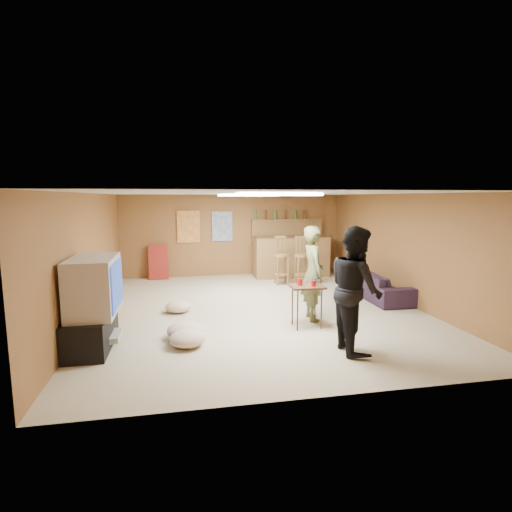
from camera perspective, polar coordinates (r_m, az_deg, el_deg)
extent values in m
plane|color=tan|center=(7.74, 0.28, -7.55)|extent=(7.00, 7.00, 0.00)
cube|color=silver|center=(7.45, 0.30, 8.95)|extent=(6.00, 7.00, 0.02)
cube|color=brown|center=(10.95, -3.30, 2.99)|extent=(6.00, 0.02, 2.20)
cube|color=brown|center=(4.20, 9.73, -5.88)|extent=(6.00, 0.02, 2.20)
cube|color=brown|center=(7.53, -22.69, -0.10)|extent=(0.02, 7.00, 2.20)
cube|color=brown|center=(8.62, 20.25, 1.02)|extent=(0.02, 7.00, 2.20)
cube|color=black|center=(6.23, -22.47, -9.81)|extent=(0.55, 1.30, 0.50)
cube|color=#B2B2B7|center=(6.22, -20.40, -10.69)|extent=(0.35, 0.50, 0.08)
cube|color=#B2B2B7|center=(6.05, -22.16, -3.94)|extent=(0.60, 1.10, 0.80)
cube|color=navy|center=(6.00, -19.25, -3.89)|extent=(0.02, 0.95, 0.65)
cube|color=brown|center=(10.79, 5.04, -0.05)|extent=(2.00, 0.60, 1.10)
cube|color=#3C2113|center=(10.48, 5.45, 2.72)|extent=(2.10, 0.12, 0.05)
cube|color=brown|center=(11.12, 4.46, 5.13)|extent=(2.00, 0.18, 0.05)
cube|color=brown|center=(11.16, 4.42, 3.60)|extent=(2.00, 0.14, 0.60)
cube|color=#BF3F26|center=(10.79, -9.63, 4.14)|extent=(0.60, 0.03, 0.85)
cube|color=#334C99|center=(10.85, -4.86, 4.25)|extent=(0.55, 0.03, 0.80)
cube|color=maroon|center=(10.75, -13.75, -0.83)|extent=(0.50, 0.26, 0.91)
cube|color=white|center=(5.98, 3.15, 8.79)|extent=(1.20, 0.60, 0.04)
cube|color=white|center=(8.63, -1.28, 8.67)|extent=(1.20, 0.60, 0.04)
imported|color=#5A6238|center=(6.99, 8.14, -2.46)|extent=(0.41, 0.61, 1.64)
imported|color=black|center=(5.69, 14.03, -4.59)|extent=(0.70, 0.88, 1.75)
imported|color=black|center=(8.91, 17.16, -3.96)|extent=(0.80, 1.94, 0.56)
cube|color=#3C2113|center=(6.66, 7.25, -7.14)|extent=(0.55, 0.44, 0.70)
cylinder|color=#A80D0B|center=(6.56, 6.28, -3.73)|extent=(0.09, 0.09, 0.11)
cylinder|color=#A80D0B|center=(6.52, 8.21, -3.88)|extent=(0.09, 0.09, 0.10)
cylinder|color=#16399C|center=(6.70, 8.26, -3.55)|extent=(0.08, 0.08, 0.10)
ellipsoid|color=tan|center=(6.25, -10.09, -10.44)|extent=(0.63, 0.63, 0.25)
ellipsoid|color=tan|center=(7.64, -11.05, -7.09)|extent=(0.62, 0.62, 0.22)
ellipsoid|color=tan|center=(5.93, -9.82, -11.55)|extent=(0.67, 0.67, 0.23)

